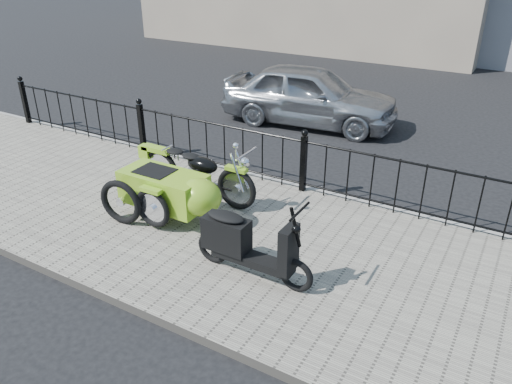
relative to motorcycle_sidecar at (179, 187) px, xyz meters
The scene contains 8 objects.
ground 1.43m from the motorcycle_sidecar, 18.39° to the left, with size 120.00×120.00×0.00m, color black.
sidewalk 1.34m from the motorcycle_sidecar, ahead, with size 30.00×3.80×0.12m, color slate.
curb 2.28m from the motorcycle_sidecar, 56.36° to the left, with size 30.00×0.10×0.12m, color gray.
iron_fence 2.11m from the motorcycle_sidecar, 54.25° to the left, with size 14.11×0.11×1.08m.
motorcycle_sidecar is the anchor object (origin of this frame).
scooter 1.79m from the motorcycle_sidecar, 25.71° to the right, with size 1.64×0.48×1.11m.
spare_tire 0.88m from the motorcycle_sidecar, 133.78° to the right, with size 0.70×0.70×0.10m, color black.
sedan_car 5.24m from the motorcycle_sidecar, 93.14° to the left, with size 1.63×4.05×1.38m, color #A2A4A8.
Camera 1 is at (3.12, -5.60, 3.87)m, focal length 35.00 mm.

